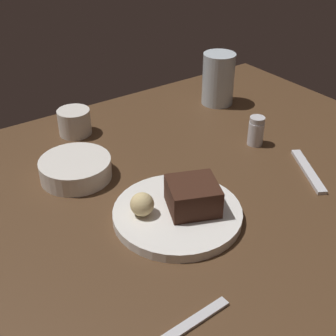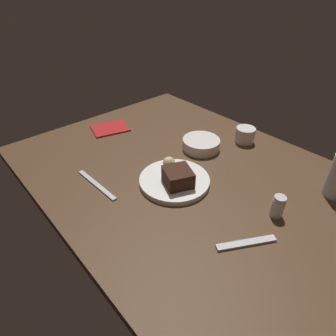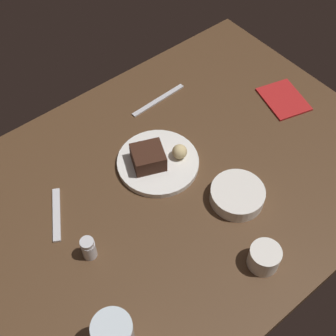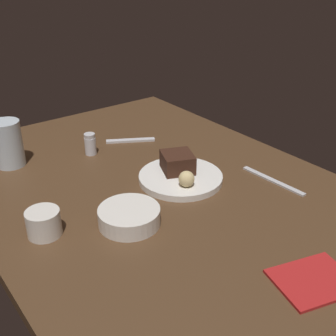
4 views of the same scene
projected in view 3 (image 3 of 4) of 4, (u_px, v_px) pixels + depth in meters
The scene contains 10 objects.
dining_table at pixel (170, 187), 118.71cm from camera, with size 120.00×84.00×3.00cm, color #4C331E.
dessert_plate at pixel (158, 162), 120.58cm from camera, with size 21.59×21.59×1.66cm, color white.
chocolate_cake_slice at pixel (148, 157), 117.49cm from camera, with size 7.75×8.07×4.81cm, color #381E14.
bread_roll at pixel (180, 152), 119.20cm from camera, with size 3.94×3.94×3.94cm, color #DBC184.
salt_shaker at pixel (89, 248), 103.04cm from camera, with size 3.33×3.33×6.32cm.
side_bowl at pixel (237, 195), 113.10cm from camera, with size 13.50×13.50×3.81cm, color white.
coffee_cup at pixel (264, 257), 102.00cm from camera, with size 7.14×7.14×5.65cm, color silver.
dessert_spoon at pixel (57, 214), 111.58cm from camera, with size 15.00×1.80×0.70cm, color silver.
butter_knife at pixel (158, 100), 135.31cm from camera, with size 19.00×1.40×0.50cm, color silver.
folded_napkin at pixel (284, 99), 135.47cm from camera, with size 11.11×14.13×0.60cm, color #B21E1E.
Camera 3 is at (42.71, 52.10, 99.37)cm, focal length 48.96 mm.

